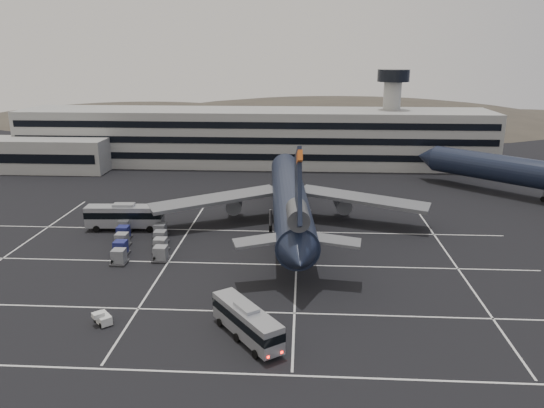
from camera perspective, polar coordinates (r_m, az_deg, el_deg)
The scene contains 9 objects.
ground at distance 71.38m, azimuth -7.18°, elevation -7.56°, with size 260.00×260.00×0.00m, color black.
lane_markings at distance 71.86m, azimuth -6.32°, elevation -7.35°, with size 90.00×55.62×0.01m.
terminal at distance 137.90m, azimuth -3.16°, elevation 7.14°, with size 125.00×26.00×24.00m.
hills at distance 237.71m, azimuth 4.68°, elevation 6.31°, with size 352.00×180.00×44.00m.
trijet_main at distance 87.07m, azimuth 1.93°, elevation 0.64°, with size 47.35×57.68×18.08m.
bus_near at distance 55.49m, azimuth -2.73°, elevation -12.41°, with size 8.27×10.01×3.75m.
bus_far at distance 90.60m, azimuth -15.57°, elevation -1.20°, with size 12.72×3.73×4.44m.
tug_b at distance 61.58m, azimuth -17.69°, elevation -11.63°, with size 2.54×2.62×1.47m.
uld_cluster at distance 82.43m, azimuth -14.11°, elevation -3.85°, with size 11.81×16.16×2.10m.
Camera 1 is at (12.69, -64.14, 28.62)m, focal length 35.00 mm.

